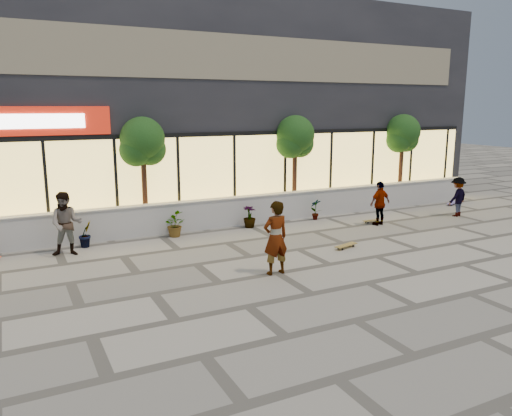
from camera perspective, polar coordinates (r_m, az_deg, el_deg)
name	(u,v)px	position (r m, az deg, el deg)	size (l,w,h in m)	color
ground	(368,283)	(12.67, 12.67, -8.35)	(80.00, 80.00, 0.00)	gray
planter_wall	(245,210)	(18.26, -1.22, -0.23)	(22.00, 0.42, 1.04)	beige
retail_building	(192,106)	(22.95, -7.28, 11.45)	(24.00, 9.17, 8.50)	black
shrub_b	(85,234)	(16.18, -18.91, -2.84)	(0.45, 0.36, 0.81)	#1B3D13
shrub_c	(174,225)	(16.76, -9.40, -1.88)	(0.73, 0.63, 0.81)	#1B3D13
shrub_d	(249,216)	(17.76, -0.75, -0.96)	(0.45, 0.45, 0.81)	#1B3D13
shrub_e	(316,209)	(19.12, 6.82, -0.14)	(0.43, 0.29, 0.81)	#1B3D13
tree_midwest	(143,144)	(17.40, -12.82, 7.09)	(1.60, 1.50, 3.92)	#432318
tree_mideast	(295,139)	(19.72, 4.49, 7.84)	(1.60, 1.50, 3.92)	#432318
tree_east	(403,136)	(23.04, 16.41, 7.94)	(1.60, 1.50, 3.92)	#432318
skater_center	(276,238)	(12.74, 2.25, -3.43)	(0.70, 0.46, 1.92)	silver
skater_left	(66,224)	(15.33, -20.86, -1.72)	(0.91, 0.71, 1.87)	tan
skater_right_near	(380,203)	(18.61, 13.98, 0.53)	(0.94, 0.39, 1.61)	silver
skater_right_far	(458,197)	(21.07, 22.04, 1.20)	(1.00, 0.57, 1.54)	maroon
skateboard_center	(346,245)	(15.50, 10.25, -4.22)	(0.89, 0.45, 0.10)	brown
skateboard_right_near	(372,220)	(19.08, 13.08, -1.40)	(0.74, 0.19, 0.09)	brown
skateboard_right_far	(452,203)	(23.54, 21.51, 0.54)	(0.86, 0.56, 0.10)	#63559C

